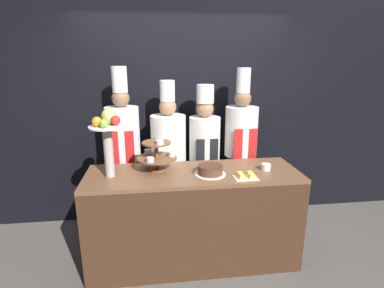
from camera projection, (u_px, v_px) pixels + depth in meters
ground_plane at (198, 281)px, 2.78m from camera, size 14.00×14.00×0.00m
wall_back at (183, 109)px, 3.66m from camera, size 10.00×0.06×2.80m
buffet_counter at (193, 217)px, 2.97m from camera, size 2.02×0.66×0.95m
tiered_stand at (157, 155)px, 2.85m from camera, size 0.38×0.38×0.32m
fruit_pedestal at (108, 132)px, 2.65m from camera, size 0.31×0.31×0.61m
cake_round at (210, 170)px, 2.77m from camera, size 0.29×0.29×0.09m
cup_white at (266, 167)px, 2.88m from camera, size 0.09×0.09×0.06m
cake_square_tray at (246, 176)px, 2.69m from camera, size 0.21×0.15×0.05m
chef_left at (124, 148)px, 3.31m from camera, size 0.37×0.37×1.92m
chef_center_left at (169, 153)px, 3.40m from camera, size 0.39×0.39×1.77m
chef_center_right at (205, 152)px, 3.45m from camera, size 0.35×0.35×1.72m
chef_right at (241, 146)px, 3.48m from camera, size 0.37×0.37×1.90m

